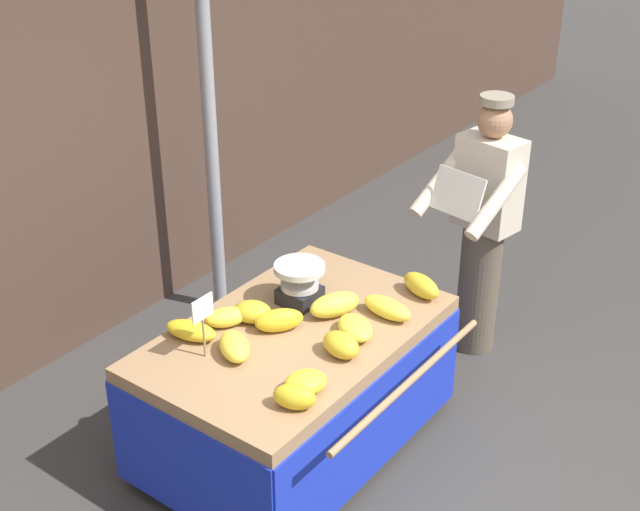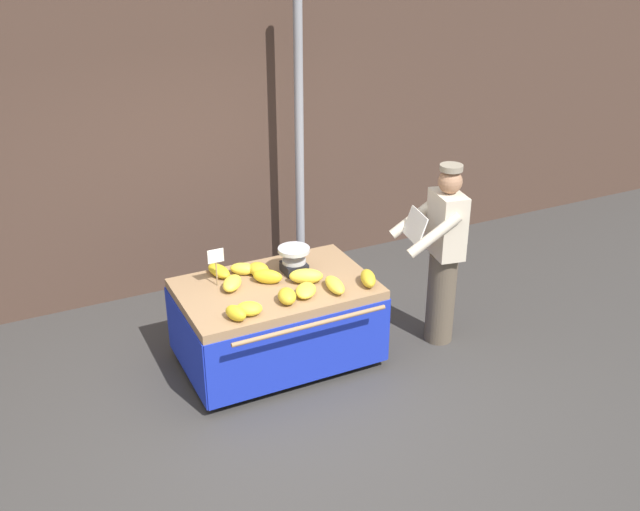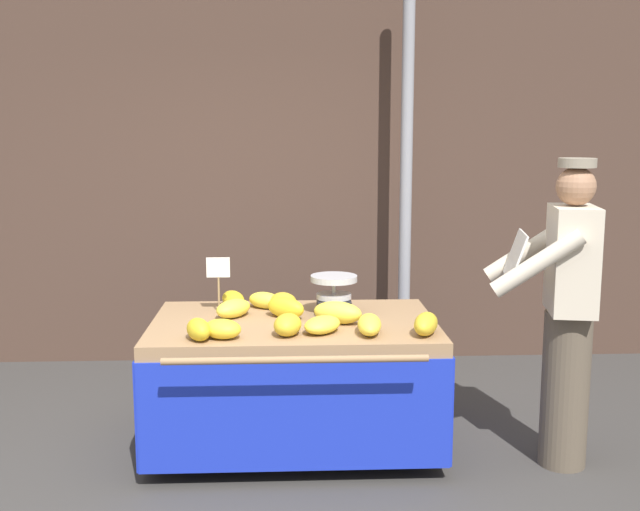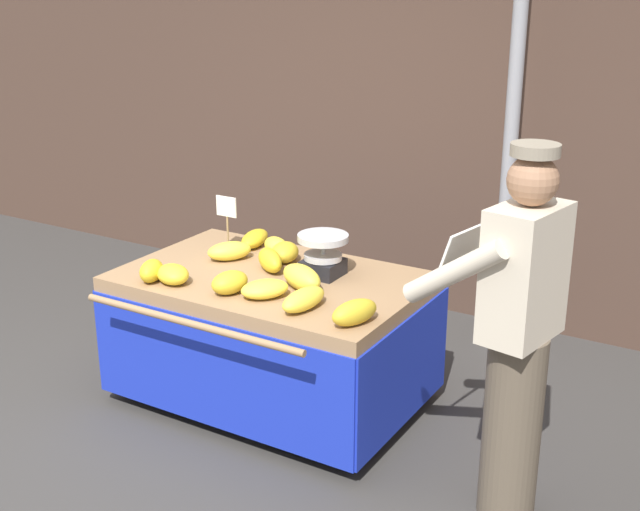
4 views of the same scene
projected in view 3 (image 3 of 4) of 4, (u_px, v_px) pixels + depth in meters
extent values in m
cube|color=#473328|center=(257.00, 122.00, 6.12)|extent=(16.00, 0.24, 3.83)
cylinder|color=gray|center=(406.00, 172.00, 5.71)|extent=(0.09, 0.09, 3.10)
cube|color=#93704C|center=(294.00, 327.00, 4.47)|extent=(1.64, 1.05, 0.08)
cylinder|color=black|center=(168.00, 395.00, 4.50)|extent=(0.05, 0.65, 0.65)
cylinder|color=#B7B7BC|center=(163.00, 395.00, 4.50)|extent=(0.01, 0.12, 0.12)
cylinder|color=black|center=(419.00, 391.00, 4.57)|extent=(0.05, 0.65, 0.65)
cylinder|color=#B7B7BC|center=(424.00, 391.00, 4.57)|extent=(0.01, 0.12, 0.12)
cylinder|color=#4C4742|center=(293.00, 367.00, 4.98)|extent=(0.05, 0.05, 0.69)
cube|color=#192DB2|center=(295.00, 416.00, 4.01)|extent=(1.64, 0.02, 0.60)
cube|color=#192DB2|center=(293.00, 357.00, 5.05)|extent=(1.64, 0.02, 0.60)
cube|color=#192DB2|center=(154.00, 385.00, 4.49)|extent=(0.02, 1.05, 0.60)
cube|color=#192DB2|center=(432.00, 381.00, 4.56)|extent=(0.02, 1.05, 0.60)
cylinder|color=#93704C|center=(296.00, 360.00, 3.77)|extent=(1.31, 0.04, 0.04)
cube|color=black|center=(334.00, 307.00, 4.62)|extent=(0.20, 0.20, 0.09)
cylinder|color=#B7B7BC|center=(334.00, 290.00, 4.60)|extent=(0.02, 0.02, 0.11)
cylinder|color=#B7B7BC|center=(334.00, 278.00, 4.59)|extent=(0.28, 0.28, 0.03)
cylinder|color=#B7B7BC|center=(334.00, 296.00, 4.61)|extent=(0.21, 0.21, 0.03)
cylinder|color=#997A51|center=(219.00, 295.00, 4.63)|extent=(0.01, 0.01, 0.22)
cube|color=white|center=(218.00, 267.00, 4.60)|extent=(0.14, 0.01, 0.12)
ellipsoid|color=gold|center=(288.00, 325.00, 4.13)|extent=(0.19, 0.24, 0.12)
ellipsoid|color=yellow|center=(322.00, 325.00, 4.19)|extent=(0.28, 0.30, 0.09)
ellipsoid|color=gold|center=(426.00, 324.00, 4.15)|extent=(0.20, 0.29, 0.12)
ellipsoid|color=yellow|center=(222.00, 329.00, 4.08)|extent=(0.26, 0.24, 0.10)
ellipsoid|color=yellow|center=(338.00, 313.00, 4.39)|extent=(0.32, 0.25, 0.13)
ellipsoid|color=yellow|center=(265.00, 300.00, 4.76)|extent=(0.26, 0.23, 0.10)
ellipsoid|color=gold|center=(233.00, 299.00, 4.81)|extent=(0.19, 0.31, 0.09)
ellipsoid|color=gold|center=(199.00, 329.00, 4.04)|extent=(0.18, 0.23, 0.12)
ellipsoid|color=yellow|center=(369.00, 324.00, 4.17)|extent=(0.16, 0.31, 0.10)
ellipsoid|color=yellow|center=(233.00, 308.00, 4.53)|extent=(0.27, 0.29, 0.11)
ellipsoid|color=gold|center=(283.00, 302.00, 4.68)|extent=(0.22, 0.25, 0.12)
ellipsoid|color=gold|center=(286.00, 308.00, 4.51)|extent=(0.27, 0.25, 0.13)
cylinder|color=brown|center=(565.00, 389.00, 4.27)|extent=(0.26, 0.26, 0.88)
cube|color=beige|center=(572.00, 260.00, 4.15)|extent=(0.29, 0.41, 0.58)
sphere|color=#9E7051|center=(576.00, 186.00, 4.09)|extent=(0.21, 0.21, 0.21)
cylinder|color=gray|center=(577.00, 163.00, 4.06)|extent=(0.20, 0.20, 0.05)
cylinder|color=beige|center=(537.00, 264.00, 3.97)|extent=(0.49, 0.17, 0.37)
cylinder|color=beige|center=(527.00, 251.00, 4.38)|extent=(0.49, 0.17, 0.37)
cube|color=silver|center=(515.00, 255.00, 4.19)|extent=(0.15, 0.35, 0.25)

